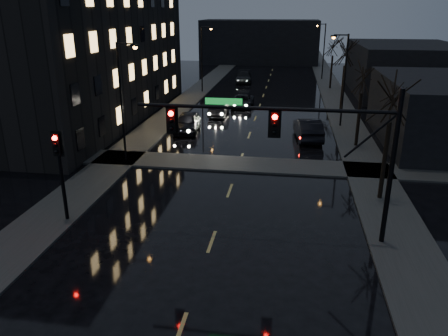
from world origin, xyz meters
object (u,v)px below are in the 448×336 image
(oncoming_car_c, at_px, (242,101))
(lead_car, at_px, (308,129))
(oncoming_car_a, at_px, (187,122))
(oncoming_car_d, at_px, (244,77))
(oncoming_car_b, at_px, (219,108))

(oncoming_car_c, xyz_separation_m, lead_car, (6.58, -11.47, 0.20))
(oncoming_car_a, relative_size, oncoming_car_d, 0.89)
(oncoming_car_d, distance_m, lead_car, 29.29)
(oncoming_car_a, relative_size, lead_car, 0.93)
(lead_car, bearing_deg, oncoming_car_d, -80.54)
(oncoming_car_a, distance_m, lead_car, 10.21)
(oncoming_car_c, bearing_deg, oncoming_car_a, -108.54)
(oncoming_car_c, bearing_deg, lead_car, -59.99)
(oncoming_car_b, relative_size, oncoming_car_d, 0.82)
(oncoming_car_b, xyz_separation_m, oncoming_car_d, (0.19, 20.91, 0.05))
(oncoming_car_a, height_order, lead_car, lead_car)
(oncoming_car_a, bearing_deg, oncoming_car_d, 81.65)
(oncoming_car_a, relative_size, oncoming_car_b, 1.08)
(oncoming_car_b, height_order, oncoming_car_d, oncoming_car_d)
(oncoming_car_a, distance_m, oncoming_car_b, 6.59)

